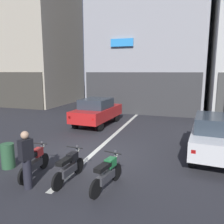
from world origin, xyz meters
The scene contains 11 objects.
ground_plane centered at (0.00, 0.00, 0.00)m, with size 120.00×120.00×0.00m, color #2B2B30.
lane_centre_line centered at (0.00, 6.00, 0.00)m, with size 0.20×18.00×0.01m, color silver.
building_corner_left centered at (-12.13, 12.51, 8.73)m, with size 8.52×8.04×17.49m.
building_mid_block centered at (0.18, 12.51, 8.23)m, with size 9.04×7.35×16.49m.
car_red_crossing_near centered at (-1.66, 4.82, 0.89)m, with size 2.03×4.21×1.64m.
car_white_parked_kerbside centered at (4.62, 1.24, 0.89)m, with size 2.13×4.24×1.64m.
motorcycle_red_row_leftmost centered at (-1.01, -2.18, 0.46)m, with size 0.55×1.67×0.98m.
motorcycle_black_row_left_mid centered at (0.21, -2.19, 0.46)m, with size 0.55×1.67×0.98m.
motorcycle_green_row_centre centered at (1.43, -2.25, 0.46)m, with size 0.55×1.65×0.98m.
person_by_motorcycles centered at (-0.70, -2.93, 0.86)m, with size 0.32×0.41×1.67m.
trash_bin centered at (-2.25, -1.97, 0.42)m, with size 0.44×0.44×0.85m, color #2D5938.
Camera 1 is at (3.37, -7.83, 3.26)m, focal length 36.18 mm.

